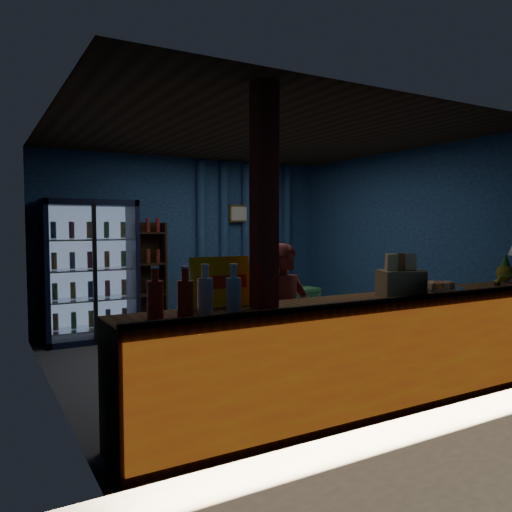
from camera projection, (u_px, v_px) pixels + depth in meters
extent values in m
plane|color=#515154|center=(259.00, 357.00, 5.92)|extent=(4.60, 4.60, 0.00)
plane|color=navy|center=(188.00, 242.00, 7.75)|extent=(4.60, 0.00, 4.60)
plane|color=navy|center=(398.00, 259.00, 3.93)|extent=(4.60, 0.00, 4.60)
plane|color=navy|center=(48.00, 253.00, 4.70)|extent=(0.00, 4.40, 4.40)
plane|color=navy|center=(401.00, 244.00, 6.98)|extent=(0.00, 4.40, 4.40)
plane|color=#472D19|center=(259.00, 135.00, 5.76)|extent=(4.60, 4.60, 0.00)
cube|color=brown|center=(370.00, 353.00, 4.25)|extent=(4.40, 0.55, 0.95)
cube|color=red|center=(395.00, 361.00, 3.99)|extent=(4.35, 0.02, 0.81)
cube|color=#342310|center=(394.00, 300.00, 3.98)|extent=(4.40, 0.04, 0.04)
cube|color=maroon|center=(264.00, 261.00, 3.67)|extent=(0.16, 0.16, 2.60)
cube|color=black|center=(86.00, 269.00, 6.93)|extent=(1.20, 0.06, 1.90)
cube|color=black|center=(44.00, 273.00, 6.42)|extent=(0.06, 0.60, 1.90)
cube|color=black|center=(132.00, 269.00, 6.98)|extent=(0.06, 0.60, 1.90)
cube|color=black|center=(89.00, 203.00, 6.64)|extent=(1.20, 0.60, 0.08)
cube|color=black|center=(91.00, 338.00, 6.76)|extent=(1.20, 0.60, 0.08)
cube|color=#99B2D8|center=(87.00, 270.00, 6.89)|extent=(1.08, 0.02, 1.74)
cube|color=white|center=(95.00, 273.00, 6.46)|extent=(1.12, 0.02, 1.78)
cube|color=black|center=(95.00, 273.00, 6.44)|extent=(0.05, 0.05, 1.80)
cube|color=silver|center=(91.00, 328.00, 6.75)|extent=(1.08, 0.48, 0.02)
cylinder|color=#9E5816|center=(56.00, 322.00, 6.52)|extent=(0.07, 0.07, 0.22)
cylinder|color=#1B6D23|center=(74.00, 320.00, 6.63)|extent=(0.07, 0.07, 0.22)
cylinder|color=#AA8E1A|center=(91.00, 319.00, 6.74)|extent=(0.07, 0.07, 0.22)
cylinder|color=navy|center=(108.00, 317.00, 6.85)|extent=(0.07, 0.07, 0.22)
cylinder|color=maroon|center=(124.00, 316.00, 6.96)|extent=(0.07, 0.07, 0.22)
cube|color=silver|center=(91.00, 299.00, 6.72)|extent=(1.08, 0.48, 0.02)
cylinder|color=#1B6D23|center=(55.00, 292.00, 6.49)|extent=(0.07, 0.07, 0.22)
cylinder|color=#AA8E1A|center=(73.00, 290.00, 6.60)|extent=(0.07, 0.07, 0.22)
cylinder|color=navy|center=(90.00, 289.00, 6.72)|extent=(0.07, 0.07, 0.22)
cylinder|color=maroon|center=(107.00, 288.00, 6.83)|extent=(0.07, 0.07, 0.22)
cylinder|color=#9E5816|center=(124.00, 287.00, 6.94)|extent=(0.07, 0.07, 0.22)
cube|color=silver|center=(90.00, 269.00, 6.70)|extent=(1.08, 0.48, 0.02)
cylinder|color=#AA8E1A|center=(54.00, 261.00, 6.47)|extent=(0.07, 0.07, 0.22)
cylinder|color=navy|center=(72.00, 260.00, 6.58)|extent=(0.07, 0.07, 0.22)
cylinder|color=maroon|center=(90.00, 260.00, 6.69)|extent=(0.07, 0.07, 0.22)
cylinder|color=#9E5816|center=(107.00, 259.00, 6.80)|extent=(0.07, 0.07, 0.22)
cylinder|color=#1B6D23|center=(123.00, 259.00, 6.91)|extent=(0.07, 0.07, 0.22)
cube|color=silver|center=(89.00, 240.00, 6.67)|extent=(1.08, 0.48, 0.02)
cylinder|color=navy|center=(53.00, 230.00, 6.44)|extent=(0.07, 0.07, 0.22)
cylinder|color=maroon|center=(72.00, 230.00, 6.55)|extent=(0.07, 0.07, 0.22)
cylinder|color=#9E5816|center=(89.00, 230.00, 6.67)|extent=(0.07, 0.07, 0.22)
cylinder|color=#1B6D23|center=(106.00, 230.00, 6.78)|extent=(0.07, 0.07, 0.22)
cylinder|color=#AA8E1A|center=(123.00, 230.00, 6.89)|extent=(0.07, 0.07, 0.22)
cube|color=#342310|center=(145.00, 277.00, 7.39)|extent=(0.50, 0.02, 1.60)
cube|color=#342310|center=(132.00, 278.00, 7.16)|extent=(0.03, 0.28, 1.60)
cube|color=#342310|center=(163.00, 277.00, 7.39)|extent=(0.03, 0.28, 1.60)
cube|color=#342310|center=(149.00, 325.00, 7.32)|extent=(0.46, 0.26, 0.02)
cube|color=#342310|center=(148.00, 295.00, 7.29)|extent=(0.46, 0.26, 0.02)
cube|color=#342310|center=(148.00, 264.00, 7.26)|extent=(0.46, 0.26, 0.02)
cube|color=#342310|center=(147.00, 233.00, 7.24)|extent=(0.46, 0.26, 0.02)
cylinder|color=navy|center=(201.00, 242.00, 7.80)|extent=(0.14, 0.14, 2.50)
cylinder|color=navy|center=(224.00, 242.00, 7.99)|extent=(0.14, 0.14, 2.50)
cylinder|color=navy|center=(246.00, 241.00, 8.19)|extent=(0.14, 0.14, 2.50)
cylinder|color=navy|center=(267.00, 241.00, 8.39)|extent=(0.14, 0.14, 2.50)
cylinder|color=navy|center=(287.00, 240.00, 8.59)|extent=(0.14, 0.14, 2.50)
cube|color=#BA8D2E|center=(239.00, 214.00, 8.05)|extent=(0.36, 0.03, 0.28)
cube|color=silver|center=(240.00, 214.00, 8.04)|extent=(0.30, 0.01, 0.22)
imported|color=maroon|center=(286.00, 322.00, 4.45)|extent=(0.56, 0.42, 1.40)
imported|color=#57AF5A|center=(290.00, 306.00, 7.73)|extent=(0.78, 0.80, 0.63)
cube|color=#342310|center=(229.00, 314.00, 7.23)|extent=(0.67, 0.53, 0.55)
cylinder|color=#342310|center=(228.00, 292.00, 7.21)|extent=(0.11, 0.11, 0.11)
cube|color=yellow|center=(221.00, 282.00, 3.74)|extent=(0.48, 0.11, 0.38)
cube|color=red|center=(222.00, 282.00, 3.72)|extent=(0.40, 0.04, 0.10)
cylinder|color=red|center=(155.00, 300.00, 3.27)|extent=(0.11, 0.11, 0.25)
cylinder|color=red|center=(155.00, 274.00, 3.26)|extent=(0.05, 0.05, 0.10)
cylinder|color=white|center=(155.00, 267.00, 3.26)|extent=(0.05, 0.05, 0.02)
cylinder|color=red|center=(185.00, 299.00, 3.29)|extent=(0.11, 0.11, 0.25)
cylinder|color=red|center=(185.00, 273.00, 3.28)|extent=(0.05, 0.05, 0.10)
cylinder|color=white|center=(185.00, 267.00, 3.28)|extent=(0.05, 0.05, 0.02)
cylinder|color=silver|center=(205.00, 296.00, 3.45)|extent=(0.11, 0.11, 0.25)
cylinder|color=silver|center=(205.00, 271.00, 3.44)|extent=(0.05, 0.05, 0.10)
cylinder|color=white|center=(205.00, 265.00, 3.43)|extent=(0.05, 0.05, 0.02)
cylinder|color=silver|center=(234.00, 296.00, 3.47)|extent=(0.11, 0.11, 0.25)
cylinder|color=silver|center=(233.00, 271.00, 3.46)|extent=(0.05, 0.05, 0.10)
cylinder|color=white|center=(233.00, 265.00, 3.45)|extent=(0.05, 0.05, 0.02)
cube|color=#9E784C|center=(400.00, 284.00, 4.28)|extent=(0.43, 0.40, 0.23)
cube|color=gold|center=(391.00, 262.00, 4.26)|extent=(0.11, 0.09, 0.14)
cube|color=#C24E24|center=(401.00, 262.00, 4.27)|extent=(0.11, 0.09, 0.14)
cube|color=gold|center=(411.00, 262.00, 4.28)|extent=(0.11, 0.09, 0.14)
cube|color=#9E784C|center=(404.00, 282.00, 4.47)|extent=(0.38, 0.33, 0.21)
cube|color=gold|center=(399.00, 263.00, 4.41)|extent=(0.10, 0.07, 0.13)
cube|color=#C24E24|center=(404.00, 263.00, 4.46)|extent=(0.10, 0.07, 0.13)
cube|color=gold|center=(409.00, 262.00, 4.52)|extent=(0.10, 0.07, 0.13)
cylinder|color=silver|center=(439.00, 289.00, 4.74)|extent=(0.46, 0.46, 0.02)
cube|color=gold|center=(445.00, 284.00, 4.78)|extent=(0.10, 0.07, 0.05)
cube|color=#C24E24|center=(438.00, 284.00, 4.82)|extent=(0.12, 0.12, 0.05)
cube|color=gold|center=(432.00, 284.00, 4.81)|extent=(0.07, 0.10, 0.05)
cube|color=#C24E24|center=(429.00, 284.00, 4.76)|extent=(0.12, 0.12, 0.05)
cube|color=gold|center=(433.00, 285.00, 4.69)|extent=(0.10, 0.07, 0.05)
cube|color=#C24E24|center=(440.00, 286.00, 4.65)|extent=(0.12, 0.12, 0.05)
cube|color=gold|center=(447.00, 286.00, 4.66)|extent=(0.07, 0.10, 0.05)
cube|color=#C24E24|center=(449.00, 285.00, 4.71)|extent=(0.12, 0.12, 0.05)
sphere|color=olive|center=(505.00, 273.00, 5.36)|extent=(0.18, 0.18, 0.18)
cone|color=#246221|center=(505.00, 259.00, 5.35)|extent=(0.10, 0.10, 0.14)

